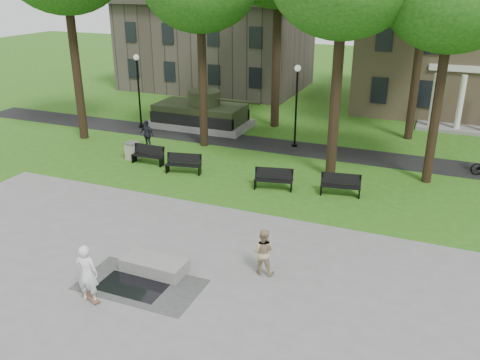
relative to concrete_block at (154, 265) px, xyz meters
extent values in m
plane|color=#275915|center=(-0.06, 2.56, -0.24)|extent=(120.00, 120.00, 0.00)
cube|color=gray|center=(-0.06, -2.44, -0.23)|extent=(22.00, 16.00, 0.02)
cube|color=black|center=(-0.06, 14.56, -0.24)|extent=(44.00, 2.60, 0.01)
cube|color=#9E8460|center=(9.94, 28.56, 3.75)|extent=(16.00, 11.00, 8.00)
cube|color=silver|center=(9.94, 23.06, 3.55)|extent=(6.00, 0.30, 0.40)
cube|color=#4C443D|center=(-11.06, 29.06, 3.35)|extent=(15.00, 10.00, 7.20)
cylinder|color=black|center=(-12.06, 11.56, 4.24)|extent=(0.52, 0.52, 8.96)
cylinder|color=black|center=(-4.56, 13.06, 3.75)|extent=(0.48, 0.48, 8.00)
cylinder|color=black|center=(3.44, 11.06, 3.92)|extent=(0.50, 0.50, 8.32)
cylinder|color=black|center=(7.94, 12.06, 3.59)|extent=(0.46, 0.46, 7.68)
cylinder|color=black|center=(-2.06, 18.56, 4.39)|extent=(0.54, 0.54, 9.28)
cylinder|color=black|center=(6.44, 19.06, 4.08)|extent=(0.50, 0.50, 8.64)
cylinder|color=black|center=(-10.06, 14.86, 1.96)|extent=(0.12, 0.12, 4.40)
sphere|color=silver|center=(-10.06, 14.86, 4.30)|extent=(0.36, 0.36, 0.36)
cylinder|color=black|center=(-10.06, 14.86, -0.16)|extent=(0.32, 0.32, 0.16)
cylinder|color=black|center=(0.44, 14.86, 1.96)|extent=(0.12, 0.12, 4.40)
sphere|color=silver|center=(0.44, 14.86, 4.30)|extent=(0.36, 0.36, 0.36)
cylinder|color=black|center=(0.44, 14.86, -0.16)|extent=(0.32, 0.32, 0.16)
cube|color=gray|center=(-6.56, 16.56, -0.04)|extent=(6.50, 3.40, 0.40)
cube|color=#2A321A|center=(-6.56, 16.56, 0.70)|extent=(5.80, 2.80, 1.10)
cube|color=black|center=(-6.56, 15.21, 0.51)|extent=(5.80, 0.35, 0.70)
cube|color=black|center=(-6.56, 17.91, 0.51)|extent=(5.80, 0.35, 0.70)
cylinder|color=#2A321A|center=(-6.26, 16.56, 1.71)|extent=(2.10, 2.10, 0.90)
cylinder|color=#2A321A|center=(-3.96, 16.56, 1.71)|extent=(3.20, 0.18, 0.18)
cube|color=black|center=(-0.19, -1.09, -0.22)|extent=(2.20, 1.20, 0.00)
cube|color=gray|center=(0.00, 0.00, 0.00)|extent=(2.22, 1.03, 0.45)
cube|color=brown|center=(-0.95, -2.15, -0.19)|extent=(0.80, 0.49, 0.07)
imported|color=white|center=(-0.96, -2.19, 0.73)|extent=(0.76, 0.56, 1.90)
imported|color=tan|center=(3.42, 1.29, 0.59)|extent=(0.86, 0.70, 1.63)
imported|color=black|center=(-7.31, 11.25, 0.60)|extent=(1.05, 0.61, 1.69)
cube|color=black|center=(-5.89, 9.01, 0.21)|extent=(1.80, 0.45, 0.05)
cube|color=black|center=(-5.89, 9.23, 0.51)|extent=(1.80, 0.16, 0.50)
cube|color=black|center=(-6.74, 9.01, -0.02)|extent=(0.06, 0.45, 0.45)
cube|color=black|center=(-5.04, 9.01, -0.02)|extent=(0.06, 0.45, 0.45)
cube|color=black|center=(-3.48, 8.51, 0.21)|extent=(1.85, 0.81, 0.05)
cube|color=black|center=(-3.48, 8.73, 0.51)|extent=(1.79, 0.52, 0.50)
cube|color=black|center=(-4.33, 8.51, -0.02)|extent=(0.15, 0.45, 0.45)
cube|color=black|center=(-2.63, 8.51, -0.02)|extent=(0.15, 0.45, 0.45)
cube|color=black|center=(1.39, 8.27, 0.21)|extent=(1.85, 0.81, 0.05)
cube|color=black|center=(1.39, 8.49, 0.51)|extent=(1.79, 0.52, 0.50)
cube|color=black|center=(0.54, 8.27, -0.02)|extent=(0.15, 0.45, 0.45)
cube|color=black|center=(2.24, 8.27, -0.02)|extent=(0.15, 0.45, 0.45)
cube|color=black|center=(4.43, 8.75, 0.21)|extent=(1.85, 0.75, 0.05)
cube|color=black|center=(4.43, 8.97, 0.51)|extent=(1.80, 0.46, 0.50)
cube|color=black|center=(3.58, 8.75, -0.02)|extent=(0.14, 0.45, 0.45)
cube|color=black|center=(5.28, 8.75, -0.02)|extent=(0.14, 0.45, 0.45)
cube|color=#9F9B83|center=(-7.06, 9.35, 0.21)|extent=(0.73, 0.73, 0.90)
cube|color=#4C4C4C|center=(-7.06, 9.35, 0.69)|extent=(0.80, 0.80, 0.06)
camera|label=1|loc=(8.32, -12.55, 9.06)|focal=38.00mm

